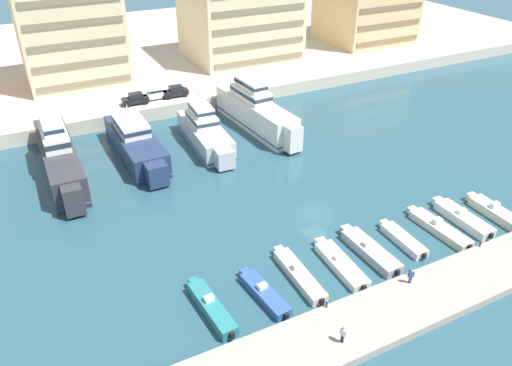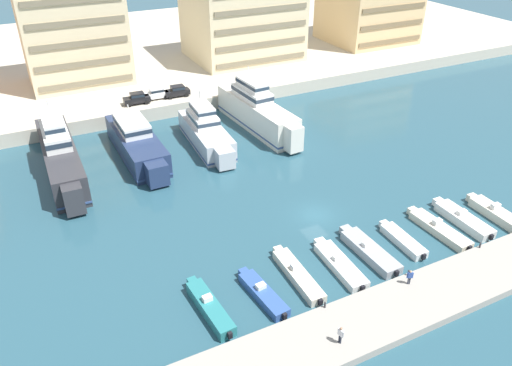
{
  "view_description": "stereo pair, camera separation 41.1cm",
  "coord_description": "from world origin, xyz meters",
  "px_view_note": "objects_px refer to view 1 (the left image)",
  "views": [
    {
      "loc": [
        -27.09,
        -38.28,
        31.84
      ],
      "look_at": [
        -4.72,
        5.55,
        2.5
      ],
      "focal_mm": 35.0,
      "sensor_mm": 36.0,
      "label": 1
    },
    {
      "loc": [
        -26.72,
        -38.46,
        31.84
      ],
      "look_at": [
        -4.72,
        5.55,
        2.5
      ],
      "focal_mm": 35.0,
      "sensor_mm": 36.0,
      "label": 2
    }
  ],
  "objects_px": {
    "motorboat_teal_far_left": "(211,307)",
    "motorboat_cream_mid_right": "(439,228)",
    "motorboat_blue_left": "(264,293)",
    "motorboat_grey_center": "(370,250)",
    "car_black_mid_left": "(176,91)",
    "motorboat_white_right": "(462,218)",
    "pedestrian_near_edge": "(411,275)",
    "car_black_far_left": "(135,98)",
    "motorboat_white_center_left": "(340,264)",
    "yacht_silver_mid_left": "(205,132)",
    "motorboat_cream_far_right": "(495,212)",
    "motorboat_white_center_right": "(403,239)",
    "yacht_ivory_center_left": "(256,111)",
    "pedestrian_mid_deck": "(343,333)",
    "yacht_navy_left": "(136,144)",
    "car_white_left": "(154,94)",
    "motorboat_cream_mid_left": "(299,274)",
    "yacht_charcoal_far_left": "(59,155)"
  },
  "relations": [
    {
      "from": "motorboat_teal_far_left",
      "to": "motorboat_cream_mid_right",
      "type": "relative_size",
      "value": 0.93
    },
    {
      "from": "motorboat_blue_left",
      "to": "motorboat_grey_center",
      "type": "relative_size",
      "value": 0.85
    },
    {
      "from": "car_black_mid_left",
      "to": "motorboat_white_right",
      "type": "bearing_deg",
      "value": -69.17
    },
    {
      "from": "motorboat_teal_far_left",
      "to": "pedestrian_near_edge",
      "type": "relative_size",
      "value": 5.08
    },
    {
      "from": "motorboat_blue_left",
      "to": "motorboat_white_right",
      "type": "relative_size",
      "value": 0.89
    },
    {
      "from": "motorboat_blue_left",
      "to": "car_black_far_left",
      "type": "bearing_deg",
      "value": 88.75
    },
    {
      "from": "car_black_far_left",
      "to": "motorboat_white_center_left",
      "type": "bearing_deg",
      "value": -80.51
    },
    {
      "from": "yacht_silver_mid_left",
      "to": "motorboat_cream_far_right",
      "type": "bearing_deg",
      "value": -54.86
    },
    {
      "from": "yacht_silver_mid_left",
      "to": "motorboat_white_center_right",
      "type": "xyz_separation_m",
      "value": [
        9.58,
        -30.51,
        -1.59
      ]
    },
    {
      "from": "motorboat_grey_center",
      "to": "yacht_ivory_center_left",
      "type": "bearing_deg",
      "value": 83.45
    },
    {
      "from": "pedestrian_near_edge",
      "to": "pedestrian_mid_deck",
      "type": "bearing_deg",
      "value": -163.43
    },
    {
      "from": "yacht_navy_left",
      "to": "motorboat_blue_left",
      "type": "xyz_separation_m",
      "value": [
        2.74,
        -31.91,
        -1.53
      ]
    },
    {
      "from": "motorboat_blue_left",
      "to": "motorboat_white_center_left",
      "type": "height_order",
      "value": "motorboat_blue_left"
    },
    {
      "from": "motorboat_teal_far_left",
      "to": "motorboat_white_center_right",
      "type": "xyz_separation_m",
      "value": [
        21.47,
        0.11,
        -0.14
      ]
    },
    {
      "from": "car_white_left",
      "to": "pedestrian_mid_deck",
      "type": "height_order",
      "value": "car_white_left"
    },
    {
      "from": "motorboat_white_center_right",
      "to": "car_black_mid_left",
      "type": "xyz_separation_m",
      "value": [
        -8.8,
        45.09,
        2.72
      ]
    },
    {
      "from": "motorboat_grey_center",
      "to": "motorboat_white_center_right",
      "type": "relative_size",
      "value": 1.26
    },
    {
      "from": "motorboat_white_center_right",
      "to": "motorboat_cream_mid_left",
      "type": "bearing_deg",
      "value": 178.98
    },
    {
      "from": "motorboat_cream_far_right",
      "to": "car_black_far_left",
      "type": "xyz_separation_m",
      "value": [
        -28.08,
        45.74,
        2.62
      ]
    },
    {
      "from": "motorboat_white_center_left",
      "to": "pedestrian_mid_deck",
      "type": "distance_m",
      "value": 10.18
    },
    {
      "from": "motorboat_teal_far_left",
      "to": "motorboat_grey_center",
      "type": "xyz_separation_m",
      "value": [
        17.24,
        0.18,
        -0.07
      ]
    },
    {
      "from": "yacht_navy_left",
      "to": "pedestrian_mid_deck",
      "type": "xyz_separation_m",
      "value": [
        5.48,
        -39.9,
        -0.19
      ]
    },
    {
      "from": "motorboat_white_center_left",
      "to": "pedestrian_mid_deck",
      "type": "bearing_deg",
      "value": -124.92
    },
    {
      "from": "yacht_navy_left",
      "to": "motorboat_cream_far_right",
      "type": "distance_m",
      "value": 45.35
    },
    {
      "from": "yacht_navy_left",
      "to": "motorboat_teal_far_left",
      "type": "relative_size",
      "value": 2.43
    },
    {
      "from": "motorboat_cream_mid_right",
      "to": "car_black_mid_left",
      "type": "bearing_deg",
      "value": 106.65
    },
    {
      "from": "car_black_far_left",
      "to": "pedestrian_mid_deck",
      "type": "height_order",
      "value": "car_black_far_left"
    },
    {
      "from": "yacht_navy_left",
      "to": "motorboat_white_right",
      "type": "bearing_deg",
      "value": -48.67
    },
    {
      "from": "motorboat_grey_center",
      "to": "motorboat_white_right",
      "type": "relative_size",
      "value": 1.04
    },
    {
      "from": "motorboat_grey_center",
      "to": "motorboat_white_center_right",
      "type": "height_order",
      "value": "motorboat_grey_center"
    },
    {
      "from": "motorboat_cream_mid_right",
      "to": "pedestrian_mid_deck",
      "type": "relative_size",
      "value": 5.1
    },
    {
      "from": "yacht_charcoal_far_left",
      "to": "motorboat_white_right",
      "type": "bearing_deg",
      "value": -39.78
    },
    {
      "from": "pedestrian_mid_deck",
      "to": "motorboat_cream_far_right",
      "type": "bearing_deg",
      "value": 16.11
    },
    {
      "from": "yacht_charcoal_far_left",
      "to": "car_black_far_left",
      "type": "relative_size",
      "value": 5.36
    },
    {
      "from": "motorboat_white_center_right",
      "to": "car_black_mid_left",
      "type": "bearing_deg",
      "value": 101.04
    },
    {
      "from": "motorboat_white_right",
      "to": "yacht_silver_mid_left",
      "type": "bearing_deg",
      "value": 120.44
    },
    {
      "from": "yacht_charcoal_far_left",
      "to": "motorboat_grey_center",
      "type": "relative_size",
      "value": 2.63
    },
    {
      "from": "yacht_silver_mid_left",
      "to": "car_black_far_left",
      "type": "bearing_deg",
      "value": 112.62
    },
    {
      "from": "car_black_far_left",
      "to": "car_white_left",
      "type": "xyz_separation_m",
      "value": [
        3.3,
        0.69,
        0.0
      ]
    },
    {
      "from": "yacht_silver_mid_left",
      "to": "yacht_navy_left",
      "type": "bearing_deg",
      "value": 174.87
    },
    {
      "from": "yacht_charcoal_far_left",
      "to": "car_black_mid_left",
      "type": "xyz_separation_m",
      "value": [
        20.33,
        13.92,
        0.51
      ]
    },
    {
      "from": "motorboat_white_center_left",
      "to": "car_black_far_left",
      "type": "bearing_deg",
      "value": 99.49
    },
    {
      "from": "yacht_ivory_center_left",
      "to": "pedestrian_near_edge",
      "type": "relative_size",
      "value": 13.54
    },
    {
      "from": "motorboat_white_center_right",
      "to": "car_white_left",
      "type": "height_order",
      "value": "car_white_left"
    },
    {
      "from": "car_black_mid_left",
      "to": "motorboat_cream_mid_right",
      "type": "bearing_deg",
      "value": -73.35
    },
    {
      "from": "pedestrian_mid_deck",
      "to": "yacht_ivory_center_left",
      "type": "bearing_deg",
      "value": 72.07
    },
    {
      "from": "motorboat_blue_left",
      "to": "pedestrian_near_edge",
      "type": "xyz_separation_m",
      "value": [
        12.24,
        -5.17,
        1.27
      ]
    },
    {
      "from": "motorboat_grey_center",
      "to": "yacht_charcoal_far_left",
      "type": "bearing_deg",
      "value": 128.67
    },
    {
      "from": "motorboat_grey_center",
      "to": "car_black_mid_left",
      "type": "relative_size",
      "value": 2.04
    },
    {
      "from": "motorboat_white_center_right",
      "to": "motorboat_cream_far_right",
      "type": "height_order",
      "value": "motorboat_cream_far_right"
    }
  ]
}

